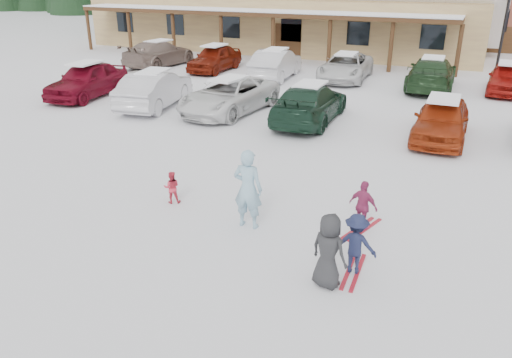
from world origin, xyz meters
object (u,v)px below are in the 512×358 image
at_px(child_magenta, 363,206).
at_px(bystander_dark, 329,251).
at_px(parked_car_10, 346,67).
at_px(parked_car_2, 229,95).
at_px(parked_car_8, 215,58).
at_px(parked_car_3, 310,103).
at_px(adult_skier, 248,189).
at_px(parked_car_4, 441,119).
at_px(parked_car_1, 155,89).
at_px(parked_car_12, 508,78).
at_px(parked_car_11, 431,74).
at_px(lamp_post, 509,0).
at_px(parked_car_9, 276,64).
at_px(child_navy, 356,244).
at_px(parked_car_7, 159,53).
at_px(toddler_red, 172,187).
at_px(parked_car_0, 87,80).

distance_m(child_magenta, bystander_dark, 2.42).
bearing_deg(child_magenta, parked_car_10, -56.37).
xyz_separation_m(parked_car_2, parked_car_10, (2.76, 8.35, -0.01)).
bearing_deg(child_magenta, parked_car_8, -34.28).
bearing_deg(bystander_dark, parked_car_3, -51.80).
relative_size(adult_skier, parked_car_4, 0.44).
height_order(adult_skier, parked_car_10, adult_skier).
height_order(child_magenta, parked_car_1, parked_car_1).
height_order(child_magenta, parked_car_12, parked_car_12).
bearing_deg(parked_car_11, parked_car_4, 96.64).
height_order(lamp_post, parked_car_9, lamp_post).
relative_size(child_navy, child_magenta, 1.05).
bearing_deg(parked_car_4, parked_car_2, 178.23).
distance_m(parked_car_4, parked_car_10, 10.26).
bearing_deg(parked_car_7, toddler_red, 129.99).
distance_m(child_navy, parked_car_8, 21.34).
bearing_deg(bystander_dark, parked_car_8, -38.09).
bearing_deg(parked_car_12, parked_car_4, -101.79).
bearing_deg(parked_car_11, lamp_post, -113.16).
height_order(parked_car_11, parked_car_12, parked_car_11).
height_order(toddler_red, parked_car_12, parked_car_12).
bearing_deg(parked_car_12, parked_car_11, -166.91).
distance_m(toddler_red, parked_car_3, 8.43).
xyz_separation_m(child_magenta, parked_car_3, (-3.81, 7.88, 0.14)).
xyz_separation_m(parked_car_3, parked_car_8, (-8.24, 7.78, 0.00)).
xyz_separation_m(parked_car_7, parked_car_10, (11.39, 0.49, -0.06)).
relative_size(lamp_post, parked_car_11, 1.30).
bearing_deg(parked_car_11, bystander_dark, 88.66).
bearing_deg(parked_car_4, parked_car_3, 176.54).
height_order(toddler_red, parked_car_4, parked_car_4).
xyz_separation_m(bystander_dark, parked_car_9, (-7.91, 17.44, 0.04)).
bearing_deg(parked_car_7, parked_car_11, -174.75).
xyz_separation_m(parked_car_3, parked_car_10, (-0.68, 8.33, -0.04)).
height_order(child_navy, parked_car_2, parked_car_2).
bearing_deg(lamp_post, parked_car_10, -136.33).
distance_m(parked_car_4, parked_car_7, 18.77).
bearing_deg(parked_car_1, adult_skier, 125.14).
relative_size(parked_car_3, parked_car_8, 1.17).
relative_size(adult_skier, parked_car_8, 0.43).
relative_size(child_magenta, bystander_dark, 0.81).
height_order(adult_skier, parked_car_11, adult_skier).
height_order(toddler_red, parked_car_0, parked_car_0).
height_order(child_navy, parked_car_3, parked_car_3).
distance_m(parked_car_3, parked_car_7, 14.39).
bearing_deg(parked_car_1, bystander_dark, 127.44).
xyz_separation_m(parked_car_8, parked_car_11, (11.96, 0.01, 0.04)).
height_order(parked_car_4, parked_car_9, parked_car_9).
xyz_separation_m(lamp_post, parked_car_12, (0.31, -7.09, -3.16)).
xyz_separation_m(child_navy, parked_car_3, (-4.05, 9.66, 0.11)).
height_order(bystander_dark, parked_car_9, parked_car_9).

